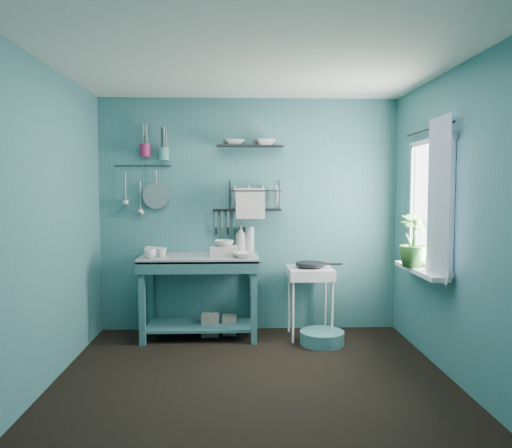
{
  "coord_description": "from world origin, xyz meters",
  "views": [
    {
      "loc": [
        -0.13,
        -3.89,
        1.54
      ],
      "look_at": [
        0.05,
        0.85,
        1.2
      ],
      "focal_mm": 35.0,
      "sensor_mm": 36.0,
      "label": 1
    }
  ],
  "objects_px": {
    "mug_left": "(150,253)",
    "hotplate_stand": "(310,302)",
    "mug_mid": "(162,252)",
    "soap_bottle": "(241,239)",
    "mug_right": "(151,251)",
    "wash_tub": "(224,251)",
    "work_counter": "(200,297)",
    "colander": "(156,196)",
    "frying_pan": "(310,264)",
    "potted_plant": "(413,241)",
    "storage_tin_small": "(229,325)",
    "storage_tin_large": "(210,325)",
    "utensil_cup_magenta": "(145,150)",
    "water_bottle": "(250,240)",
    "utensil_cup_teal": "(164,154)",
    "floor_basin": "(322,338)",
    "dish_rack": "(255,195)"
  },
  "relations": [
    {
      "from": "potted_plant",
      "to": "hotplate_stand",
      "type": "bearing_deg",
      "value": 143.03
    },
    {
      "from": "mug_right",
      "to": "potted_plant",
      "type": "xyz_separation_m",
      "value": [
        2.47,
        -0.67,
        0.17
      ]
    },
    {
      "from": "water_bottle",
      "to": "utensil_cup_magenta",
      "type": "relative_size",
      "value": 2.15
    },
    {
      "from": "utensil_cup_magenta",
      "to": "water_bottle",
      "type": "bearing_deg",
      "value": 0.47
    },
    {
      "from": "work_counter",
      "to": "colander",
      "type": "bearing_deg",
      "value": 152.97
    },
    {
      "from": "soap_bottle",
      "to": "wash_tub",
      "type": "bearing_deg",
      "value": -127.69
    },
    {
      "from": "frying_pan",
      "to": "potted_plant",
      "type": "distance_m",
      "value": 1.1
    },
    {
      "from": "frying_pan",
      "to": "hotplate_stand",
      "type": "bearing_deg",
      "value": 0.0
    },
    {
      "from": "frying_pan",
      "to": "potted_plant",
      "type": "relative_size",
      "value": 0.63
    },
    {
      "from": "storage_tin_large",
      "to": "mug_mid",
      "type": "bearing_deg",
      "value": -167.09
    },
    {
      "from": "soap_bottle",
      "to": "dish_rack",
      "type": "distance_m",
      "value": 0.49
    },
    {
      "from": "frying_pan",
      "to": "mug_mid",
      "type": "bearing_deg",
      "value": -179.3
    },
    {
      "from": "soap_bottle",
      "to": "storage_tin_large",
      "type": "height_order",
      "value": "soap_bottle"
    },
    {
      "from": "mug_left",
      "to": "work_counter",
      "type": "bearing_deg",
      "value": 18.43
    },
    {
      "from": "mug_right",
      "to": "floor_basin",
      "type": "bearing_deg",
      "value": -9.52
    },
    {
      "from": "potted_plant",
      "to": "mug_left",
      "type": "bearing_deg",
      "value": 168.15
    },
    {
      "from": "mug_mid",
      "to": "hotplate_stand",
      "type": "xyz_separation_m",
      "value": [
        1.51,
        0.02,
        -0.53
      ]
    },
    {
      "from": "frying_pan",
      "to": "colander",
      "type": "bearing_deg",
      "value": 170.04
    },
    {
      "from": "mug_left",
      "to": "utensil_cup_teal",
      "type": "bearing_deg",
      "value": 75.56
    },
    {
      "from": "potted_plant",
      "to": "storage_tin_large",
      "type": "height_order",
      "value": "potted_plant"
    },
    {
      "from": "frying_pan",
      "to": "colander",
      "type": "xyz_separation_m",
      "value": [
        -1.61,
        0.28,
        0.7
      ]
    },
    {
      "from": "frying_pan",
      "to": "storage_tin_small",
      "type": "distance_m",
      "value": 1.07
    },
    {
      "from": "work_counter",
      "to": "storage_tin_large",
      "type": "bearing_deg",
      "value": 26.37
    },
    {
      "from": "wash_tub",
      "to": "water_bottle",
      "type": "xyz_separation_m",
      "value": [
        0.27,
        0.24,
        0.09
      ]
    },
    {
      "from": "utensil_cup_magenta",
      "to": "storage_tin_small",
      "type": "height_order",
      "value": "utensil_cup_magenta"
    },
    {
      "from": "dish_rack",
      "to": "utensil_cup_magenta",
      "type": "bearing_deg",
      "value": 172.3
    },
    {
      "from": "hotplate_stand",
      "to": "potted_plant",
      "type": "xyz_separation_m",
      "value": [
        0.84,
        -0.63,
        0.71
      ]
    },
    {
      "from": "dish_rack",
      "to": "storage_tin_small",
      "type": "xyz_separation_m",
      "value": [
        -0.27,
        -0.08,
        -1.36
      ]
    },
    {
      "from": "water_bottle",
      "to": "utensil_cup_magenta",
      "type": "xyz_separation_m",
      "value": [
        -1.1,
        -0.01,
        0.95
      ]
    },
    {
      "from": "colander",
      "to": "storage_tin_large",
      "type": "xyz_separation_m",
      "value": [
        0.58,
        -0.19,
        -1.35
      ]
    },
    {
      "from": "utensil_cup_magenta",
      "to": "utensil_cup_teal",
      "type": "distance_m",
      "value": 0.2
    },
    {
      "from": "mug_left",
      "to": "colander",
      "type": "height_order",
      "value": "colander"
    },
    {
      "from": "wash_tub",
      "to": "dish_rack",
      "type": "xyz_separation_m",
      "value": [
        0.32,
        0.18,
        0.57
      ]
    },
    {
      "from": "utensil_cup_teal",
      "to": "potted_plant",
      "type": "xyz_separation_m",
      "value": [
        2.36,
        -0.89,
        -0.83
      ]
    },
    {
      "from": "mug_mid",
      "to": "soap_bottle",
      "type": "xyz_separation_m",
      "value": [
        0.8,
        0.26,
        0.1
      ]
    },
    {
      "from": "colander",
      "to": "floor_basin",
      "type": "distance_m",
      "value": 2.26
    },
    {
      "from": "mug_left",
      "to": "utensil_cup_magenta",
      "type": "distance_m",
      "value": 1.11
    },
    {
      "from": "soap_bottle",
      "to": "floor_basin",
      "type": "xyz_separation_m",
      "value": [
        0.8,
        -0.49,
        -0.93
      ]
    },
    {
      "from": "mug_left",
      "to": "mug_mid",
      "type": "xyz_separation_m",
      "value": [
        0.1,
        0.1,
        -0.0
      ]
    },
    {
      "from": "soap_bottle",
      "to": "frying_pan",
      "type": "height_order",
      "value": "soap_bottle"
    },
    {
      "from": "work_counter",
      "to": "utensil_cup_magenta",
      "type": "relative_size",
      "value": 9.21
    },
    {
      "from": "mug_right",
      "to": "soap_bottle",
      "type": "distance_m",
      "value": 0.95
    },
    {
      "from": "wash_tub",
      "to": "dish_rack",
      "type": "relative_size",
      "value": 0.51
    },
    {
      "from": "mug_left",
      "to": "hotplate_stand",
      "type": "height_order",
      "value": "mug_left"
    },
    {
      "from": "colander",
      "to": "storage_tin_small",
      "type": "xyz_separation_m",
      "value": [
        0.78,
        -0.16,
        -1.36
      ]
    },
    {
      "from": "mug_right",
      "to": "wash_tub",
      "type": "distance_m",
      "value": 0.75
    },
    {
      "from": "mug_mid",
      "to": "frying_pan",
      "type": "relative_size",
      "value": 0.33
    },
    {
      "from": "mug_mid",
      "to": "wash_tub",
      "type": "bearing_deg",
      "value": 3.63
    },
    {
      "from": "potted_plant",
      "to": "storage_tin_small",
      "type": "relative_size",
      "value": 2.38
    },
    {
      "from": "work_counter",
      "to": "soap_bottle",
      "type": "height_order",
      "value": "soap_bottle"
    }
  ]
}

